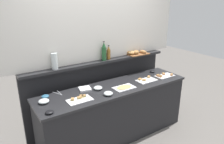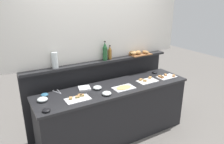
# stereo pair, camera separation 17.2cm
# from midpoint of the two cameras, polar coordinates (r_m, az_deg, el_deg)

# --- Properties ---
(ground_plane) EXTENTS (12.00, 12.00, 0.00)m
(ground_plane) POSITION_cam_midpoint_polar(r_m,az_deg,el_deg) (4.13, -5.23, -12.58)
(ground_plane) COLOR slate
(buffet_counter) EXTENTS (2.45, 0.64, 0.89)m
(buffet_counter) POSITION_cam_midpoint_polar(r_m,az_deg,el_deg) (3.46, -0.61, -10.78)
(buffet_counter) COLOR black
(buffet_counter) RESTS_ON ground_plane
(back_ledge_unit) EXTENTS (2.58, 0.22, 1.20)m
(back_ledge_unit) POSITION_cam_midpoint_polar(r_m,az_deg,el_deg) (3.75, -4.76, -5.07)
(back_ledge_unit) COLOR black
(back_ledge_unit) RESTS_ON ground_plane
(upper_wall_panel) EXTENTS (3.18, 0.08, 1.40)m
(upper_wall_panel) POSITION_cam_midpoint_polar(r_m,az_deg,el_deg) (3.45, -5.56, 14.65)
(upper_wall_panel) COLOR white
(upper_wall_panel) RESTS_ON back_ledge_unit
(sandwich_platter_rear) EXTENTS (0.33, 0.19, 0.04)m
(sandwich_platter_rear) POSITION_cam_midpoint_polar(r_m,az_deg,el_deg) (2.90, -10.39, -7.24)
(sandwich_platter_rear) COLOR white
(sandwich_platter_rear) RESTS_ON buffet_counter
(sandwich_platter_side) EXTENTS (0.33, 0.20, 0.04)m
(sandwich_platter_side) POSITION_cam_midpoint_polar(r_m,az_deg,el_deg) (3.53, 7.78, -2.14)
(sandwich_platter_side) COLOR white
(sandwich_platter_side) RESTS_ON buffet_counter
(sandwich_platter_front) EXTENTS (0.33, 0.19, 0.04)m
(sandwich_platter_front) POSITION_cam_midpoint_polar(r_m,az_deg,el_deg) (3.78, 12.57, -0.97)
(sandwich_platter_front) COLOR white
(sandwich_platter_front) RESTS_ON buffet_counter
(cold_cuts_platter) EXTENTS (0.33, 0.21, 0.02)m
(cold_cuts_platter) POSITION_cam_midpoint_polar(r_m,az_deg,el_deg) (3.22, 1.77, -4.17)
(cold_cuts_platter) COLOR silver
(cold_cuts_platter) RESTS_ON buffet_counter
(glass_bowl_large) EXTENTS (0.13, 0.13, 0.05)m
(glass_bowl_large) POSITION_cam_midpoint_polar(r_m,az_deg,el_deg) (2.99, -2.69, -5.82)
(glass_bowl_large) COLOR silver
(glass_bowl_large) RESTS_ON buffet_counter
(glass_bowl_medium) EXTENTS (0.13, 0.13, 0.05)m
(glass_bowl_medium) POSITION_cam_midpoint_polar(r_m,az_deg,el_deg) (3.17, -5.35, -4.32)
(glass_bowl_medium) COLOR silver
(glass_bowl_medium) RESTS_ON buffet_counter
(glass_bowl_small) EXTENTS (0.14, 0.14, 0.06)m
(glass_bowl_small) POSITION_cam_midpoint_polar(r_m,az_deg,el_deg) (2.93, -19.47, -7.45)
(glass_bowl_small) COLOR silver
(glass_bowl_small) RESTS_ON buffet_counter
(condiment_bowl_teal) EXTENTS (0.10, 0.10, 0.04)m
(condiment_bowl_teal) POSITION_cam_midpoint_polar(r_m,az_deg,el_deg) (3.08, -19.05, -6.21)
(condiment_bowl_teal) COLOR teal
(condiment_bowl_teal) RESTS_ON buffet_counter
(condiment_bowl_cream) EXTENTS (0.09, 0.09, 0.03)m
(condiment_bowl_cream) POSITION_cam_midpoint_polar(r_m,az_deg,el_deg) (3.93, 9.54, 0.12)
(condiment_bowl_cream) COLOR black
(condiment_bowl_cream) RESTS_ON buffet_counter
(condiment_bowl_dark) EXTENTS (0.10, 0.10, 0.03)m
(condiment_bowl_dark) POSITION_cam_midpoint_polar(r_m,az_deg,el_deg) (2.68, -18.31, -10.21)
(condiment_bowl_dark) COLOR black
(condiment_bowl_dark) RESTS_ON buffet_counter
(serving_tongs) EXTENTS (0.09, 0.19, 0.01)m
(serving_tongs) POSITION_cam_midpoint_polar(r_m,az_deg,el_deg) (3.15, -15.71, -5.54)
(serving_tongs) COLOR #B7BABF
(serving_tongs) RESTS_ON buffet_counter
(napkin_stack) EXTENTS (0.20, 0.20, 0.03)m
(napkin_stack) POSITION_cam_midpoint_polar(r_m,az_deg,el_deg) (3.19, -8.84, -4.51)
(napkin_stack) COLOR white
(napkin_stack) RESTS_ON buffet_counter
(vinegar_bottle_amber) EXTENTS (0.06, 0.06, 0.24)m
(vinegar_bottle_amber) POSITION_cam_midpoint_polar(r_m,az_deg,el_deg) (3.55, -2.30, 5.11)
(vinegar_bottle_amber) COLOR #8E5B23
(vinegar_bottle_amber) RESTS_ON back_ledge_unit
(wine_bottle_green) EXTENTS (0.08, 0.08, 0.32)m
(wine_bottle_green) POSITION_cam_midpoint_polar(r_m,az_deg,el_deg) (3.47, -3.61, 5.43)
(wine_bottle_green) COLOR #23562D
(wine_bottle_green) RESTS_ON back_ledge_unit
(bread_basket) EXTENTS (0.41, 0.26, 0.08)m
(bread_basket) POSITION_cam_midpoint_polar(r_m,az_deg,el_deg) (3.86, 4.92, 5.18)
(bread_basket) COLOR brown
(bread_basket) RESTS_ON back_ledge_unit
(water_carafe) EXTENTS (0.09, 0.09, 0.24)m
(water_carafe) POSITION_cam_midpoint_polar(r_m,az_deg,el_deg) (3.17, -16.70, 2.80)
(water_carafe) COLOR silver
(water_carafe) RESTS_ON back_ledge_unit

